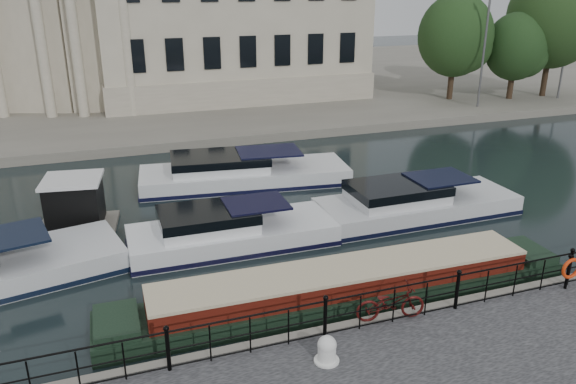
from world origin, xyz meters
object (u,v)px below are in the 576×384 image
object	(u,v)px
harbour_hut	(75,206)
bicycle	(391,303)
mooring_bollard	(327,350)
life_ring_post	(571,269)
narrowboat	(345,291)

from	to	relation	value
harbour_hut	bicycle	bearing A→B (deg)	-44.07
mooring_bollard	harbour_hut	distance (m)	12.96
life_ring_post	bicycle	bearing A→B (deg)	176.10
bicycle	narrowboat	distance (m)	2.17
mooring_bollard	harbour_hut	size ratio (longest dim) A/B	0.21
narrowboat	harbour_hut	xyz separation A→B (m)	(-7.65, 8.52, 0.59)
mooring_bollard	life_ring_post	xyz separation A→B (m)	(8.14, 0.71, 0.36)
bicycle	harbour_hut	distance (m)	13.26
bicycle	narrowboat	world-z (taller)	bicycle
bicycle	mooring_bollard	world-z (taller)	bicycle
mooring_bollard	life_ring_post	size ratio (longest dim) A/B	0.63
mooring_bollard	bicycle	bearing A→B (deg)	25.18
mooring_bollard	narrowboat	distance (m)	3.72
life_ring_post	harbour_hut	xyz separation A→B (m)	(-13.84, 10.94, -0.29)
narrowboat	mooring_bollard	bearing A→B (deg)	-120.68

